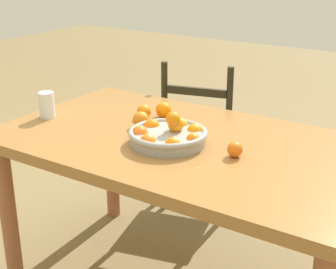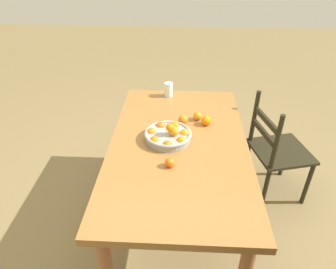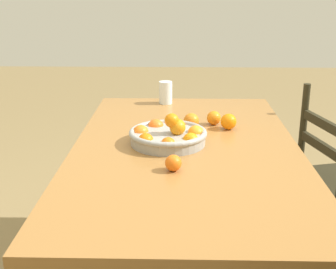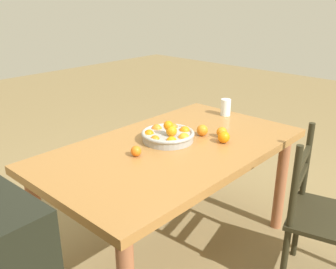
# 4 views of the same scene
# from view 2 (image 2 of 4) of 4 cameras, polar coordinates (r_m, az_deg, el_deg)

# --- Properties ---
(ground_plane) EXTENTS (12.00, 12.00, 0.00)m
(ground_plane) POSITION_cam_2_polar(r_m,az_deg,el_deg) (2.59, 1.67, -15.40)
(ground_plane) COLOR olive
(dining_table) EXTENTS (1.62, 0.93, 0.76)m
(dining_table) POSITION_cam_2_polar(r_m,az_deg,el_deg) (2.13, 1.96, -3.61)
(dining_table) COLOR #9C6934
(dining_table) RESTS_ON ground
(chair_near_window) EXTENTS (0.53, 0.53, 0.92)m
(chair_near_window) POSITION_cam_2_polar(r_m,az_deg,el_deg) (2.68, 19.52, -3.10)
(chair_near_window) COLOR black
(chair_near_window) RESTS_ON ground
(fruit_bowl) EXTENTS (0.33, 0.33, 0.14)m
(fruit_bowl) POSITION_cam_2_polar(r_m,az_deg,el_deg) (2.09, 0.05, -0.06)
(fruit_bowl) COLOR #9A9B97
(fruit_bowl) RESTS_ON dining_table
(orange_loose_0) EXTENTS (0.06, 0.06, 0.06)m
(orange_loose_0) POSITION_cam_2_polar(r_m,az_deg,el_deg) (1.86, 0.35, -5.26)
(orange_loose_0) COLOR orange
(orange_loose_0) RESTS_ON dining_table
(orange_loose_1) EXTENTS (0.07, 0.07, 0.07)m
(orange_loose_1) POSITION_cam_2_polar(r_m,az_deg,el_deg) (2.26, 7.16, 2.58)
(orange_loose_1) COLOR orange
(orange_loose_1) RESTS_ON dining_table
(orange_loose_2) EXTENTS (0.07, 0.07, 0.07)m
(orange_loose_2) POSITION_cam_2_polar(r_m,az_deg,el_deg) (2.27, 2.85, 2.81)
(orange_loose_2) COLOR orange
(orange_loose_2) RESTS_ON dining_table
(orange_loose_3) EXTENTS (0.07, 0.07, 0.07)m
(orange_loose_3) POSITION_cam_2_polar(r_m,az_deg,el_deg) (2.32, 5.53, 3.43)
(orange_loose_3) COLOR orange
(orange_loose_3) RESTS_ON dining_table
(drinking_glass) EXTENTS (0.07, 0.07, 0.12)m
(drinking_glass) POSITION_cam_2_polar(r_m,az_deg,el_deg) (2.65, 0.11, 8.37)
(drinking_glass) COLOR silver
(drinking_glass) RESTS_ON dining_table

